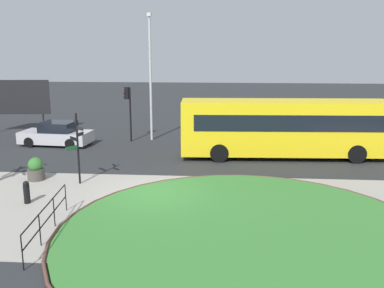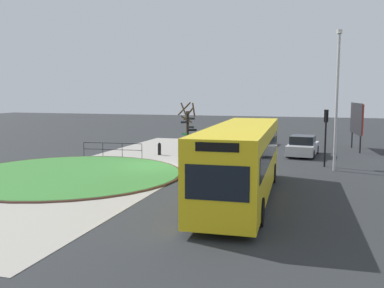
% 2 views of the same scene
% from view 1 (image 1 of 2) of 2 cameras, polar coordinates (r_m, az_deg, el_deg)
% --- Properties ---
extents(ground, '(120.00, 120.00, 0.00)m').
position_cam_1_polar(ground, '(17.97, -5.18, -6.83)').
color(ground, '#282B2D').
extents(sidewalk_paving, '(32.00, 8.70, 0.02)m').
position_cam_1_polar(sidewalk_paving, '(16.45, -6.13, -8.71)').
color(sidewalk_paving, '#9E998E').
rests_on(sidewalk_paving, ground).
extents(grass_island, '(12.61, 12.61, 0.10)m').
position_cam_1_polar(grass_island, '(14.42, 7.46, -11.77)').
color(grass_island, '#387A33').
rests_on(grass_island, ground).
extents(grass_kerb_ring, '(12.92, 12.92, 0.11)m').
position_cam_1_polar(grass_kerb_ring, '(14.41, 7.47, -11.75)').
color(grass_kerb_ring, brown).
rests_on(grass_kerb_ring, ground).
extents(signpost_directional, '(0.93, 1.06, 3.26)m').
position_cam_1_polar(signpost_directional, '(19.49, -15.23, 0.00)').
color(signpost_directional, black).
rests_on(signpost_directional, ground).
extents(bollard_foreground, '(0.25, 0.25, 0.93)m').
position_cam_1_polar(bollard_foreground, '(17.99, -21.42, -6.05)').
color(bollard_foreground, black).
rests_on(bollard_foreground, ground).
extents(railing_grass_edge, '(0.46, 4.43, 1.05)m').
position_cam_1_polar(railing_grass_edge, '(14.70, -18.98, -9.19)').
color(railing_grass_edge, black).
rests_on(railing_grass_edge, ground).
extents(bus_yellow, '(11.60, 2.96, 3.21)m').
position_cam_1_polar(bus_yellow, '(24.10, 12.43, 2.22)').
color(bus_yellow, yellow).
rests_on(bus_yellow, ground).
extents(car_near_lane, '(4.54, 2.29, 1.50)m').
position_cam_1_polar(car_near_lane, '(28.13, -17.81, 1.23)').
color(car_near_lane, '#B7B7BC').
rests_on(car_near_lane, ground).
extents(traffic_light_near, '(0.49, 0.26, 3.57)m').
position_cam_1_polar(traffic_light_near, '(27.94, -8.65, 5.66)').
color(traffic_light_near, black).
rests_on(traffic_light_near, ground).
extents(lamppost_tall, '(0.32, 0.32, 8.22)m').
position_cam_1_polar(lamppost_tall, '(28.02, -5.63, 9.42)').
color(lamppost_tall, '#B7B7BC').
rests_on(lamppost_tall, ground).
extents(billboard_left, '(4.56, 0.65, 3.82)m').
position_cam_1_polar(billboard_left, '(33.20, -22.42, 5.77)').
color(billboard_left, black).
rests_on(billboard_left, ground).
extents(planter_near_signpost, '(0.78, 0.78, 1.09)m').
position_cam_1_polar(planter_near_signpost, '(20.98, -20.32, -3.29)').
color(planter_near_signpost, '#47423D').
rests_on(planter_near_signpost, ground).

